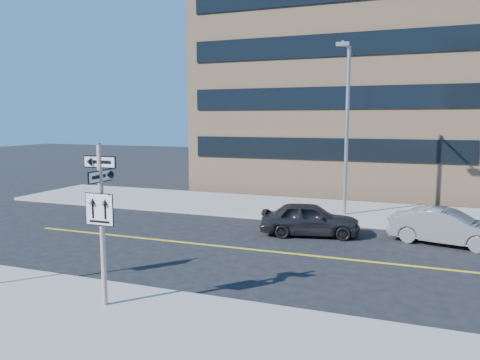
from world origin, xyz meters
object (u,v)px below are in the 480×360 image
at_px(parked_car_b, 446,227).
at_px(streetlight_a, 346,119).
at_px(sign_pole, 101,215).
at_px(parked_car_a, 310,219).

bearing_deg(parked_car_b, streetlight_a, 65.13).
height_order(sign_pole, parked_car_b, sign_pole).
xyz_separation_m(parked_car_b, streetlight_a, (-4.35, 3.45, 4.07)).
bearing_deg(parked_car_a, streetlight_a, -24.39).
bearing_deg(parked_car_b, sign_pole, 153.22).
xyz_separation_m(parked_car_a, streetlight_a, (0.83, 3.91, 4.07)).
xyz_separation_m(parked_car_a, parked_car_b, (5.18, 0.45, -0.01)).
bearing_deg(streetlight_a, parked_car_a, -102.03).
relative_size(parked_car_b, streetlight_a, 0.52).
bearing_deg(parked_car_b, parked_car_a, 108.58).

